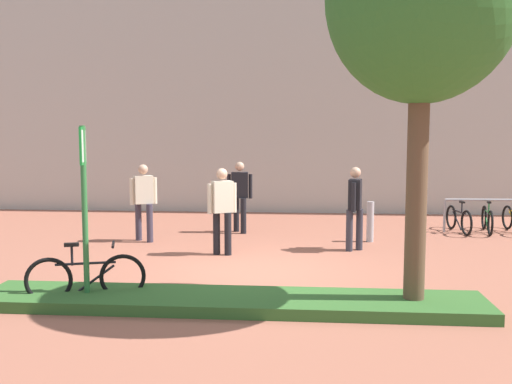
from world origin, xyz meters
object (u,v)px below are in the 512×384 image
(person_suited_navy, at_px, (355,203))
(person_shirt_blue, at_px, (144,198))
(bike_at_sign, at_px, (86,277))
(person_casual_tan, at_px, (222,206))
(bollard_steel, at_px, (370,222))
(bike_rack_cluster, at_px, (487,218))
(parking_sign_post, at_px, (84,189))
(person_suited_dark, at_px, (240,192))

(person_suited_navy, bearing_deg, person_shirt_blue, 172.16)
(bike_at_sign, xyz_separation_m, person_casual_tan, (1.50, 3.27, 0.63))
(bike_at_sign, height_order, bollard_steel, bollard_steel)
(bike_rack_cluster, relative_size, person_suited_navy, 1.23)
(bollard_steel, xyz_separation_m, person_shirt_blue, (-5.02, -0.36, 0.53))
(parking_sign_post, distance_m, bike_at_sign, 1.29)
(bike_rack_cluster, relative_size, person_shirt_blue, 1.23)
(bollard_steel, bearing_deg, parking_sign_post, -132.20)
(bollard_steel, bearing_deg, person_suited_navy, -113.72)
(bike_rack_cluster, bearing_deg, bike_at_sign, -140.05)
(person_suited_dark, height_order, person_shirt_blue, same)
(bollard_steel, xyz_separation_m, person_suited_dark, (-3.02, 0.94, 0.53))
(bollard_steel, relative_size, person_casual_tan, 0.52)
(person_shirt_blue, bearing_deg, person_suited_dark, 32.91)
(person_suited_navy, xyz_separation_m, person_suited_dark, (-2.58, 1.93, 0.00))
(bollard_steel, relative_size, person_shirt_blue, 0.52)
(person_suited_navy, xyz_separation_m, person_shirt_blue, (-4.59, 0.63, 0.00))
(person_casual_tan, bearing_deg, person_suited_dark, 88.55)
(bike_rack_cluster, xyz_separation_m, person_suited_dark, (-5.99, -0.50, 0.63))
(bike_at_sign, distance_m, bike_rack_cluster, 9.85)
(person_casual_tan, bearing_deg, person_suited_navy, 13.33)
(bike_at_sign, xyz_separation_m, bollard_steel, (4.58, 4.89, 0.10))
(parking_sign_post, relative_size, person_suited_dark, 1.46)
(parking_sign_post, relative_size, person_shirt_blue, 1.46)
(parking_sign_post, height_order, person_suited_navy, parking_sign_post)
(bollard_steel, height_order, person_shirt_blue, person_shirt_blue)
(bollard_steel, bearing_deg, bike_rack_cluster, 25.80)
(bike_rack_cluster, xyz_separation_m, person_casual_tan, (-6.05, -3.05, 0.63))
(bike_at_sign, distance_m, bollard_steel, 6.70)
(person_casual_tan, bearing_deg, parking_sign_post, -113.17)
(parking_sign_post, relative_size, bike_at_sign, 1.54)
(bike_rack_cluster, bearing_deg, person_shirt_blue, -167.36)
(bike_at_sign, xyz_separation_m, person_suited_dark, (1.56, 5.83, 0.63))
(bike_at_sign, bearing_deg, bike_rack_cluster, 39.95)
(bollard_steel, bearing_deg, person_casual_tan, -152.34)
(bike_rack_cluster, xyz_separation_m, person_suited_navy, (-3.41, -2.42, 0.63))
(person_suited_dark, xyz_separation_m, person_casual_tan, (-0.06, -2.56, 0.00))
(parking_sign_post, bearing_deg, person_suited_dark, 75.72)
(person_suited_navy, height_order, person_shirt_blue, same)
(bike_rack_cluster, distance_m, person_suited_navy, 4.23)
(person_shirt_blue, xyz_separation_m, person_casual_tan, (1.94, -1.26, 0.00))
(person_suited_navy, height_order, person_suited_dark, same)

